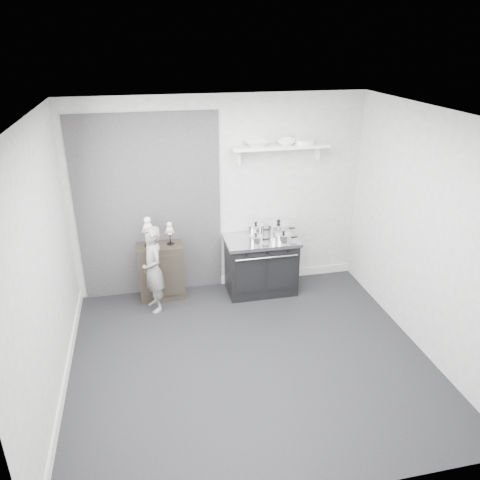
% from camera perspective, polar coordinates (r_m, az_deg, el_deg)
% --- Properties ---
extents(ground, '(4.00, 4.00, 0.00)m').
position_cam_1_polar(ground, '(5.47, 1.11, -14.22)').
color(ground, black).
rests_on(ground, ground).
extents(room_shell, '(4.02, 3.62, 2.71)m').
position_cam_1_polar(room_shell, '(4.77, -0.19, 2.48)').
color(room_shell, '#9F9F9D').
rests_on(room_shell, ground).
extents(wall_shelf, '(1.30, 0.26, 0.24)m').
position_cam_1_polar(wall_shelf, '(6.29, 4.92, 11.19)').
color(wall_shelf, silver).
rests_on(wall_shelf, room_shell).
extents(stove, '(1.00, 0.63, 0.80)m').
position_cam_1_polar(stove, '(6.58, 2.57, -3.05)').
color(stove, black).
rests_on(stove, ground).
extents(side_cabinet, '(0.60, 0.35, 0.78)m').
position_cam_1_polar(side_cabinet, '(6.52, -9.58, -3.75)').
color(side_cabinet, black).
rests_on(side_cabinet, ground).
extents(child, '(0.39, 0.49, 1.17)m').
position_cam_1_polar(child, '(6.16, -10.54, -3.55)').
color(child, slate).
rests_on(child, ground).
extents(pot_back_left, '(0.32, 0.23, 0.22)m').
position_cam_1_polar(pot_back_left, '(6.46, 1.94, 1.21)').
color(pot_back_left, silver).
rests_on(pot_back_left, stove).
extents(pot_back_right, '(0.40, 0.32, 0.22)m').
position_cam_1_polar(pot_back_right, '(6.54, 4.70, 1.40)').
color(pot_back_right, silver).
rests_on(pot_back_right, stove).
extents(pot_front_right, '(0.31, 0.22, 0.16)m').
position_cam_1_polar(pot_front_right, '(6.31, 5.31, 0.30)').
color(pot_front_right, silver).
rests_on(pot_front_right, stove).
extents(pot_front_center, '(0.28, 0.19, 0.15)m').
position_cam_1_polar(pot_front_center, '(6.23, 1.96, 0.05)').
color(pot_front_center, silver).
rests_on(pot_front_center, stove).
extents(skeleton_full, '(0.13, 0.09, 0.48)m').
position_cam_1_polar(skeleton_full, '(6.26, -11.15, 1.28)').
color(skeleton_full, white).
rests_on(skeleton_full, side_cabinet).
extents(skeleton_torso, '(0.10, 0.07, 0.37)m').
position_cam_1_polar(skeleton_torso, '(6.29, -8.57, 1.03)').
color(skeleton_torso, white).
rests_on(skeleton_torso, side_cabinet).
extents(bowl_large, '(0.32, 0.32, 0.08)m').
position_cam_1_polar(bowl_large, '(6.19, 2.02, 11.71)').
color(bowl_large, white).
rests_on(bowl_large, wall_shelf).
extents(bowl_small, '(0.25, 0.25, 0.08)m').
position_cam_1_polar(bowl_small, '(6.30, 5.65, 11.83)').
color(bowl_small, white).
rests_on(bowl_small, wall_shelf).
extents(plate_stack, '(0.27, 0.27, 0.06)m').
position_cam_1_polar(plate_stack, '(6.38, 7.80, 11.79)').
color(plate_stack, white).
rests_on(plate_stack, wall_shelf).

